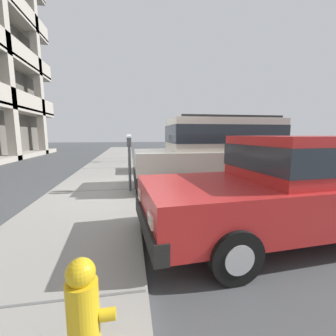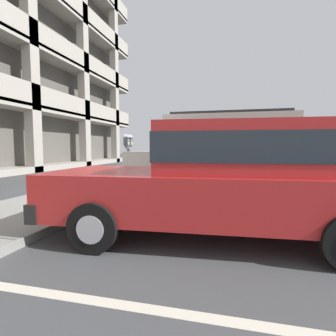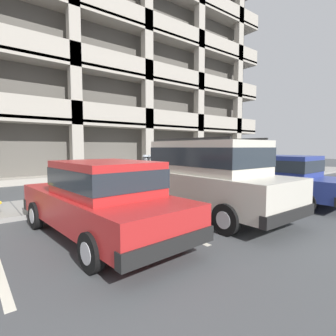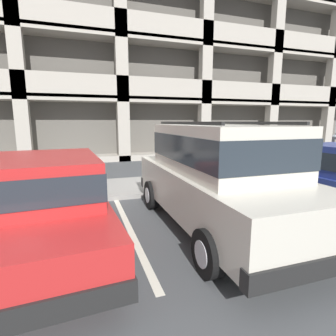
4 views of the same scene
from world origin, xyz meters
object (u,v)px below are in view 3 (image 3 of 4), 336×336
dark_hatchback (276,177)px  silver_suv (206,174)px  parking_meter_far (256,160)px  parking_garage (47,39)px  parking_meter_near (148,165)px  red_sedan (101,197)px

dark_hatchback → silver_suv: bearing=171.7°
parking_meter_far → parking_garage: parking_garage is taller
parking_meter_near → parking_garage: 14.31m
parking_garage → parking_meter_near: bearing=-89.6°
red_sedan → dark_hatchback: size_ratio=1.01×
dark_hatchback → parking_meter_near: size_ratio=3.17×
red_sedan → dark_hatchback: bearing=-6.8°
silver_suv → parking_garage: (-0.30, 14.49, 7.95)m
red_sedan → parking_meter_far: size_ratio=3.15×
parking_meter_near → parking_meter_far: size_ratio=0.99×
dark_hatchback → parking_meter_far: bearing=39.4°
silver_suv → parking_meter_near: (-0.21, 2.51, 0.10)m
parking_meter_far → parking_garage: size_ratio=0.05×
parking_garage → red_sedan: bearing=-100.5°
red_sedan → parking_meter_near: bearing=38.2°
parking_meter_far → parking_garage: 15.65m
dark_hatchback → parking_meter_far: (3.09, 2.82, 0.39)m
red_sedan → parking_meter_near: (2.76, 2.50, 0.37)m
parking_meter_near → parking_meter_far: (6.32, 0.03, 0.01)m
silver_suv → parking_meter_near: 2.53m
dark_hatchback → parking_meter_near: (-3.23, 2.79, 0.37)m
silver_suv → parking_meter_far: (6.11, 2.55, 0.12)m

